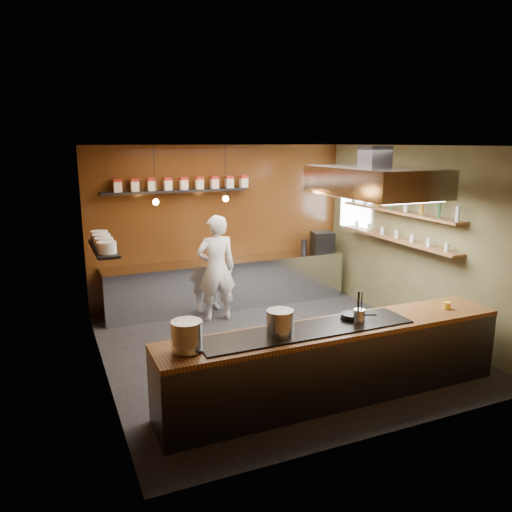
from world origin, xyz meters
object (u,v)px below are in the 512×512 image
extractor_hood (374,181)px  stockpot_small (280,322)px  stockpot_large (187,336)px  chef (216,268)px  espresso_machine (322,242)px

extractor_hood → stockpot_small: size_ratio=6.53×
stockpot_large → chef: (1.40, 3.17, -0.17)m
stockpot_large → espresso_machine: size_ratio=0.81×
stockpot_small → espresso_machine: size_ratio=0.76×
extractor_hood → stockpot_small: (-2.07, -1.22, -1.42)m
stockpot_small → chef: chef is taller
stockpot_small → chef: (0.33, 3.17, -0.16)m
stockpot_large → stockpot_small: bearing=0.0°
extractor_hood → stockpot_large: 3.65m
stockpot_large → extractor_hood: bearing=21.3°
espresso_machine → stockpot_large: bearing=-123.7°
espresso_machine → chef: size_ratio=0.22×
stockpot_small → chef: bearing=84.1°
stockpot_large → chef: 3.47m
chef → stockpot_small: bearing=88.1°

